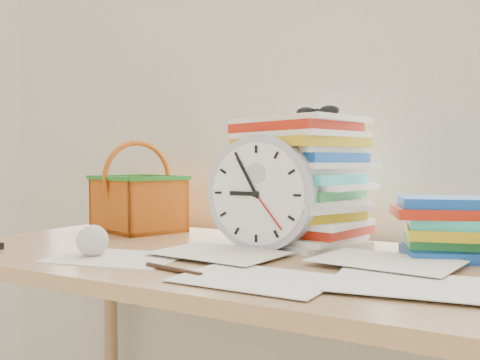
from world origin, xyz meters
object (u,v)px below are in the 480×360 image
Objects in this scene: paper_stack at (300,181)px; book_stack at (456,227)px; basket at (138,187)px; desk at (231,287)px; clock at (262,193)px.

paper_stack is 0.38m from book_stack.
desk is at bearing -4.87° from basket.
clock is 0.43m from book_stack.
desk is 5.33× the size of basket.
basket is at bearing 165.07° from clock.
clock is (-0.03, -0.14, -0.02)m from paper_stack.
basket is at bearing -179.02° from paper_stack.
paper_stack is 1.19× the size of clock.
basket is (-0.45, 0.20, 0.21)m from desk.
book_stack is at bearing 24.60° from desk.
paper_stack is at bearing 20.72° from basket.
paper_stack reaches higher than book_stack.
basket is at bearing 179.93° from book_stack.
desk is at bearing -155.40° from book_stack.
clock is (0.04, 0.07, 0.21)m from desk.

